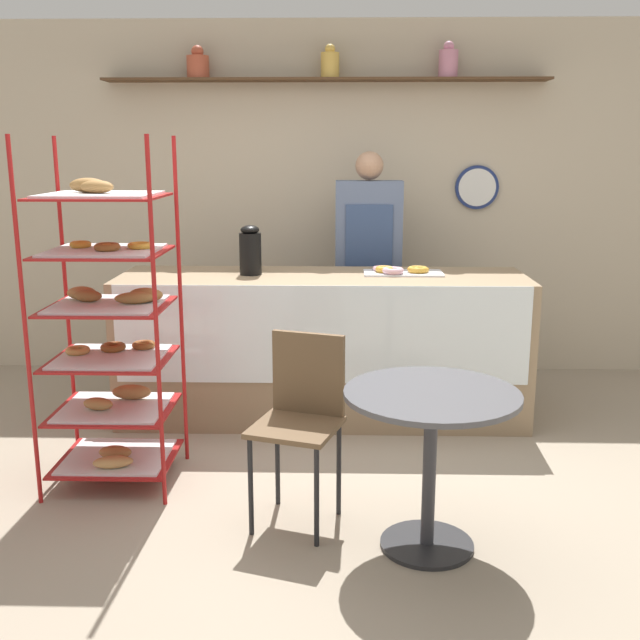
{
  "coord_description": "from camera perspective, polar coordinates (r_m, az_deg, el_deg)",
  "views": [
    {
      "loc": [
        0.1,
        -3.76,
        1.77
      ],
      "look_at": [
        0.0,
        0.36,
        0.81
      ],
      "focal_mm": 42.0,
      "sensor_mm": 36.0,
      "label": 1
    }
  ],
  "objects": [
    {
      "name": "coffee_carafe",
      "position": [
        4.88,
        -5.33,
        5.28
      ],
      "size": [
        0.14,
        0.14,
        0.32
      ],
      "color": "black",
      "rests_on": "display_counter"
    },
    {
      "name": "donut_tray_counter",
      "position": [
        4.92,
        6.18,
        3.74
      ],
      "size": [
        0.51,
        0.25,
        0.05
      ],
      "color": "silver",
      "rests_on": "display_counter"
    },
    {
      "name": "display_counter",
      "position": [
        4.96,
        0.19,
        -2.01
      ],
      "size": [
        2.64,
        0.76,
        0.96
      ],
      "color": "#937A5B",
      "rests_on": "ground_plane"
    },
    {
      "name": "pastry_rack",
      "position": [
        4.04,
        -15.72,
        -0.61
      ],
      "size": [
        0.66,
        0.59,
        1.82
      ],
      "color": "#A51919",
      "rests_on": "ground_plane"
    },
    {
      "name": "cafe_table",
      "position": [
        3.34,
        8.44,
        -8.32
      ],
      "size": [
        0.77,
        0.77,
        0.74
      ],
      "color": "#262628",
      "rests_on": "ground_plane"
    },
    {
      "name": "cafe_chair",
      "position": [
        3.57,
        -1.4,
        -6.64
      ],
      "size": [
        0.48,
        0.48,
        0.9
      ],
      "rotation": [
        0.0,
        0.0,
        5.97
      ],
      "color": "black",
      "rests_on": "ground_plane"
    },
    {
      "name": "back_wall",
      "position": [
        5.93,
        0.46,
        9.18
      ],
      "size": [
        10.0,
        0.3,
        2.7
      ],
      "color": "beige",
      "rests_on": "ground_plane"
    },
    {
      "name": "person_worker",
      "position": [
        5.47,
        3.68,
        4.4
      ],
      "size": [
        0.48,
        0.23,
        1.74
      ],
      "color": "#282833",
      "rests_on": "ground_plane"
    },
    {
      "name": "ground_plane",
      "position": [
        4.15,
        -0.13,
        -12.13
      ],
      "size": [
        14.0,
        14.0,
        0.0
      ],
      "primitive_type": "plane",
      "color": "gray"
    }
  ]
}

